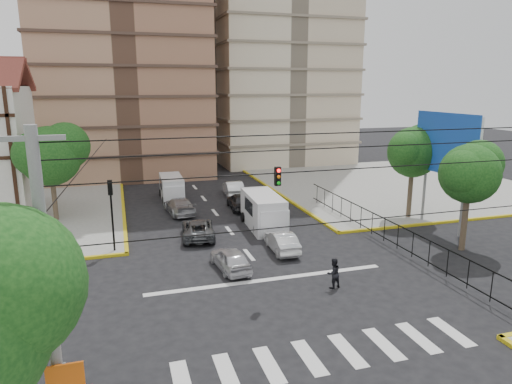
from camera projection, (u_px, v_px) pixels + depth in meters
name	position (u px, v px, depth m)	size (l,w,h in m)	color
ground	(276.00, 289.00, 23.00)	(160.00, 160.00, 0.00)	black
sidewalk_ne	(394.00, 184.00, 47.29)	(26.00, 26.00, 0.15)	gray
crosswalk_stripes	(329.00, 354.00, 17.41)	(12.00, 2.40, 0.01)	silver
stop_line	(269.00, 279.00, 24.12)	(13.00, 0.40, 0.01)	silver
park_fence	(383.00, 243.00, 29.74)	(0.10, 22.50, 1.66)	black
billboard	(446.00, 146.00, 31.33)	(0.36, 6.20, 8.10)	slate
tree_park_a	(471.00, 171.00, 27.45)	(4.41, 3.60, 6.83)	#473828
tree_park_c	(414.00, 150.00, 34.19)	(4.65, 3.80, 7.25)	#473828
tree_tudor	(51.00, 153.00, 33.37)	(5.39, 4.40, 7.43)	#473828
traffic_light_nw	(111.00, 204.00, 27.36)	(0.28, 0.22, 4.40)	black
traffic_light_hanging	(293.00, 183.00, 19.77)	(18.00, 9.12, 0.92)	black
utility_pole_sw	(50.00, 308.00, 10.98)	(1.40, 0.28, 9.00)	slate
van_right_lane	(264.00, 212.00, 32.60)	(2.38, 5.51, 2.44)	silver
van_left_lane	(172.00, 189.00, 40.88)	(2.00, 4.73, 2.12)	silver
car_silver_front_left	(230.00, 259.00, 25.31)	(1.49, 3.71, 1.27)	silver
car_white_front_right	(281.00, 241.00, 28.17)	(1.33, 3.81, 1.25)	silver
car_grey_mid_left	(198.00, 229.00, 30.73)	(2.08, 4.51, 1.25)	#525659
car_silver_rear_left	(179.00, 206.00, 36.46)	(1.86, 4.57, 1.33)	#A6A6AA
car_darkgrey_mid_right	(240.00, 201.00, 37.77)	(1.67, 4.16, 1.42)	#29292C
car_white_rear_right	(233.00, 189.00, 42.38)	(1.52, 4.35, 1.43)	white
pedestrian_crosswalk	(333.00, 273.00, 22.98)	(0.76, 0.59, 1.57)	black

